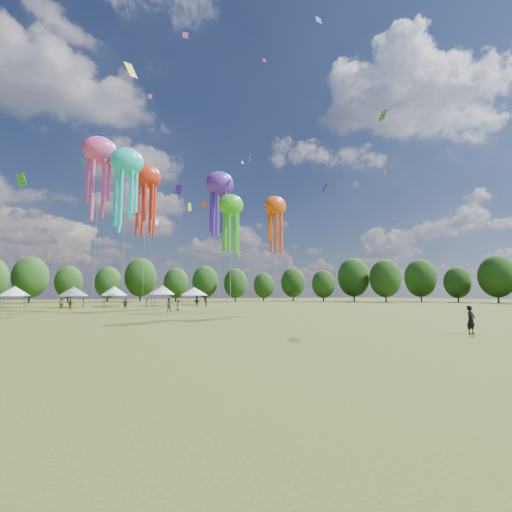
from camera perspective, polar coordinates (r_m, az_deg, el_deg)
name	(u,v)px	position (r m, az deg, el deg)	size (l,w,h in m)	color
ground	(342,338)	(20.45, 13.50, -12.60)	(300.00, 300.00, 0.00)	#384416
observer_main	(471,320)	(25.36, 31.00, -8.69)	(0.62, 0.40, 1.69)	black
spectator_near	(168,305)	(48.44, -13.75, -7.63)	(0.85, 0.66, 1.75)	gray
spectators_far	(158,303)	(63.43, -15.27, -7.19)	(24.31, 17.12, 1.88)	gray
festival_tents	(126,291)	(72.88, -20.03, -5.24)	(37.30, 9.35, 4.07)	#47474C
show_kites	(176,190)	(61.82, -12.53, 10.16)	(28.03, 31.10, 26.90)	#1BE5E7
small_kites	(168,121)	(64.45, -13.89, 20.07)	(69.91, 66.19, 37.98)	#1BE5E7
treeline	(126,273)	(78.72, -20.01, -2.61)	(201.57, 95.24, 13.43)	#38281C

